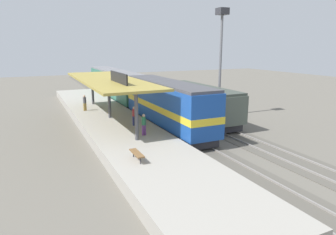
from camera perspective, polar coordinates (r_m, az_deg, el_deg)
ground_plane at (r=32.63m, az=0.48°, el=-0.45°), size 120.00×120.00×0.00m
track_near at (r=31.83m, az=-2.78°, el=-0.75°), size 3.20×110.00×0.16m
track_far at (r=33.79m, az=4.46°, el=0.05°), size 3.20×110.00×0.16m
platform at (r=30.35m, az=-10.84°, el=-0.86°), size 6.00×44.00×0.90m
station_canopy at (r=29.55m, az=-11.14°, el=6.81°), size 5.20×18.00×4.70m
platform_bench at (r=18.69m, az=-5.91°, el=-6.76°), size 0.44×1.70×0.50m
locomotive at (r=28.28m, az=-0.21°, el=2.42°), size 2.93×14.43×4.44m
passenger_carriage_single at (r=45.08m, az=-9.92°, el=6.15°), size 2.90×20.00×4.24m
freight_car at (r=31.94m, az=6.04°, el=2.80°), size 2.80×12.00×3.54m
light_mast at (r=34.16m, az=10.01°, el=14.18°), size 1.10×1.10×11.70m
person_waiting at (r=23.69m, az=-4.59°, el=-1.13°), size 0.34×0.34×1.71m
person_walking at (r=26.74m, az=-6.40°, el=0.49°), size 0.34×0.34×1.71m
person_boarding at (r=34.01m, az=-15.44°, el=2.83°), size 0.34×0.34×1.71m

